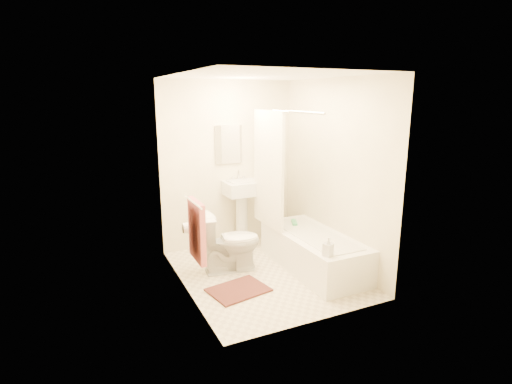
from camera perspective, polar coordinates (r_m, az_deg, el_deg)
name	(u,v)px	position (r m, az deg, el deg)	size (l,w,h in m)	color
floor	(264,273)	(5.13, 1.21, -11.53)	(2.40, 2.40, 0.00)	beige
ceiling	(265,75)	(4.65, 1.36, 16.34)	(2.40, 2.40, 0.00)	white
wall_back	(228,165)	(5.83, -3.98, 3.89)	(2.00, 0.02, 2.40)	beige
wall_left	(183,188)	(4.40, -10.46, 0.56)	(0.02, 2.40, 2.40)	beige
wall_right	(334,173)	(5.26, 11.10, 2.62)	(0.02, 2.40, 2.40)	beige
mirror	(228,144)	(5.77, -3.96, 6.80)	(0.40, 0.03, 0.55)	white
curtain_rod	(284,111)	(4.88, 4.02, 11.48)	(0.03, 0.03, 1.70)	silver
shower_curtain	(268,170)	(5.31, 1.79, 3.20)	(0.04, 0.80, 1.55)	silver
towel_bar	(193,202)	(4.20, -8.99, -1.41)	(0.02, 0.02, 0.60)	silver
towel	(197,231)	(4.30, -8.45, -5.49)	(0.06, 0.45, 0.66)	#CC7266
toilet_paper	(188,228)	(4.67, -9.75, -5.06)	(0.12, 0.12, 0.11)	white
toilet	(230,242)	(5.09, -3.75, -7.15)	(0.43, 0.77, 0.76)	silver
sink	(242,210)	(5.91, -1.97, -2.63)	(0.54, 0.43, 1.06)	silver
bathtub	(313,251)	(5.25, 8.18, -8.37)	(0.71, 1.62, 0.46)	white
bath_mat	(238,290)	(4.71, -2.52, -13.79)	(0.64, 0.48, 0.02)	#553226
soap_bottle	(328,247)	(4.49, 10.27, -7.71)	(0.10, 0.10, 0.21)	silver
scrub_brush	(294,223)	(5.54, 5.47, -4.38)	(0.07, 0.22, 0.04)	#47B36C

